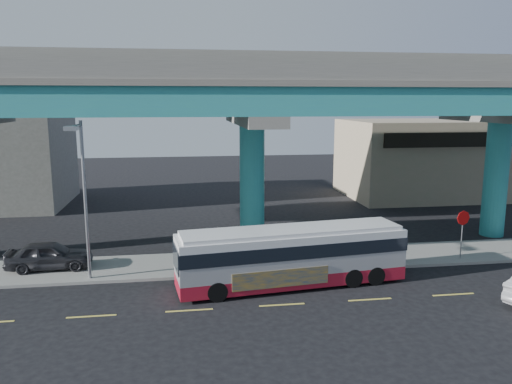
{
  "coord_description": "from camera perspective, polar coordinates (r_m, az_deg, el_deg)",
  "views": [
    {
      "loc": [
        -4.12,
        -20.34,
        8.72
      ],
      "look_at": [
        -0.5,
        4.0,
        4.23
      ],
      "focal_mm": 35.0,
      "sensor_mm": 36.0,
      "label": 1
    }
  ],
  "objects": [
    {
      "name": "stop_sign",
      "position": [
        29.54,
        22.56,
        -3.39
      ],
      "size": [
        0.81,
        0.16,
        2.71
      ],
      "rotation": [
        0.0,
        0.0,
        -0.23
      ],
      "color": "gray",
      "rests_on": "sidewalk"
    },
    {
      "name": "building_beige",
      "position": [
        48.93,
        18.52,
        3.68
      ],
      "size": [
        14.0,
        10.23,
        7.0
      ],
      "color": "tan",
      "rests_on": "ground"
    },
    {
      "name": "viaduct",
      "position": [
        29.74,
        -0.49,
        11.14
      ],
      "size": [
        52.0,
        12.4,
        11.7
      ],
      "color": "teal",
      "rests_on": "ground"
    },
    {
      "name": "transit_bus",
      "position": [
        23.99,
        4.13,
        -7.11
      ],
      "size": [
        11.18,
        3.67,
        2.82
      ],
      "rotation": [
        0.0,
        0.0,
        0.12
      ],
      "color": "maroon",
      "rests_on": "ground"
    },
    {
      "name": "ground",
      "position": [
        22.52,
        2.83,
        -12.47
      ],
      "size": [
        120.0,
        120.0,
        0.0
      ],
      "primitive_type": "plane",
      "color": "black",
      "rests_on": "ground"
    },
    {
      "name": "lane_markings",
      "position": [
        22.24,
        2.99,
        -12.75
      ],
      "size": [
        58.0,
        0.12,
        0.01
      ],
      "color": "#D8C64C",
      "rests_on": "ground"
    },
    {
      "name": "street_lamp",
      "position": [
        24.5,
        -19.3,
        1.38
      ],
      "size": [
        0.5,
        2.51,
        7.7
      ],
      "color": "gray",
      "rests_on": "sidewalk"
    },
    {
      "name": "sidewalk",
      "position": [
        27.56,
        0.58,
        -7.95
      ],
      "size": [
        70.0,
        4.0,
        0.15
      ],
      "primitive_type": "cube",
      "color": "gray",
      "rests_on": "ground"
    },
    {
      "name": "parked_car",
      "position": [
        28.1,
        -22.54,
        -6.69
      ],
      "size": [
        2.08,
        4.42,
        1.46
      ],
      "primitive_type": "imported",
      "rotation": [
        0.0,
        0.0,
        1.61
      ],
      "color": "#292A2E",
      "rests_on": "sidewalk"
    }
  ]
}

